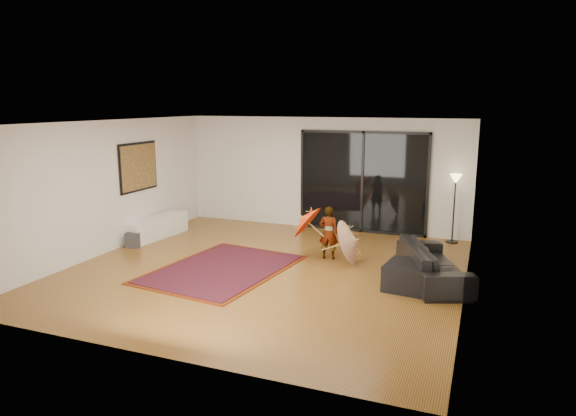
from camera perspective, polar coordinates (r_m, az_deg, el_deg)
The scene contains 17 objects.
floor at distance 9.58m, azimuth -2.58°, elevation -6.89°, with size 7.00×7.00×0.00m, color #9D692B.
ceiling at distance 9.09m, azimuth -2.74°, elevation 9.47°, with size 7.00×7.00×0.00m, color white.
wall_back at distance 12.48m, azimuth 3.85°, elevation 3.83°, with size 7.00×7.00×0.00m, color silver.
wall_front at distance 6.28m, azimuth -15.68°, elevation -4.46°, with size 7.00×7.00×0.00m, color silver.
wall_left at distance 11.11m, azimuth -19.43°, elevation 2.21°, with size 7.00×7.00×0.00m, color silver.
wall_right at distance 8.48m, azimuth 19.54°, elevation -0.56°, with size 7.00×7.00×0.00m, color silver.
sliding_door at distance 12.21m, azimuth 8.28°, elevation 2.85°, with size 3.06×0.07×2.40m.
painting at distance 11.81m, azimuth -16.26°, elevation 4.41°, with size 0.04×1.28×1.08m.
media_console at distance 12.13m, azimuth -14.36°, elevation -2.09°, with size 0.43×1.71×0.47m, color white.
speaker at distance 11.50m, azimuth -16.77°, elevation -3.38°, with size 0.28×0.28×0.32m, color #424244.
persian_rug at distance 9.67m, azimuth -7.32°, elevation -6.73°, with size 2.46×3.19×0.02m.
sofa at distance 9.28m, azimuth 15.81°, elevation -5.92°, with size 2.14×0.84×0.63m, color black.
ottoman at distance 8.81m, azimuth 13.39°, elevation -7.41°, with size 0.76×0.76×0.43m, color black.
floor_lamp at distance 11.72m, azimuth 18.09°, elevation 2.03°, with size 0.26×0.26×1.52m.
child at distance 10.14m, azimuth 4.53°, elevation -2.75°, with size 0.39×0.25×1.06m, color #999999.
parasol_orange at distance 10.21m, azimuth 1.52°, elevation -1.43°, with size 0.61×0.78×0.86m.
parasol_white at distance 9.86m, azimuth 7.63°, elevation -3.39°, with size 0.52×0.88×0.93m.
Camera 1 is at (3.68, -8.30, 3.05)m, focal length 32.00 mm.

